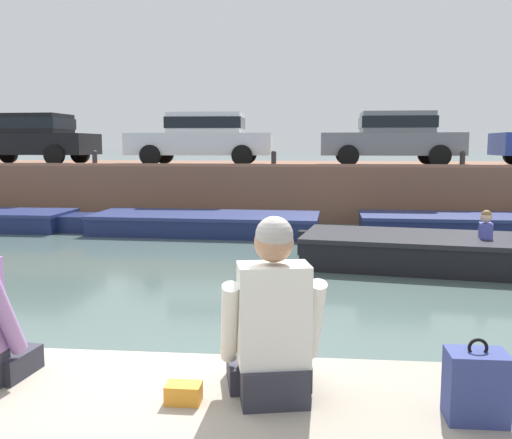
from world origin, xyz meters
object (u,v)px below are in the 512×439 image
object	(u,v)px
car_centre_grey	(393,136)
mooring_bollard_east	(462,158)
mooring_bollard_mid	(274,158)
car_left_inner_white	(203,136)
person_seated_right	(272,329)
car_leftmost_black	(31,137)
boat_moored_central_navy	(195,223)
motorboat_passing	(455,253)
backpack_on_ledge	(475,386)
mooring_bollard_west	(95,157)
boat_moored_east_navy	(476,225)
bottle_drink	(270,375)

from	to	relation	value
car_centre_grey	mooring_bollard_east	distance (m)	2.17
mooring_bollard_mid	car_left_inner_white	bearing A→B (deg)	151.69
car_centre_grey	person_seated_right	world-z (taller)	car_centre_grey
car_centre_grey	car_leftmost_black	bearing A→B (deg)	-179.99
boat_moored_central_navy	motorboat_passing	distance (m)	6.44
car_centre_grey	backpack_on_ledge	world-z (taller)	car_centre_grey
car_centre_grey	person_seated_right	distance (m)	14.48
car_centre_grey	mooring_bollard_west	distance (m)	8.62
mooring_bollard_mid	person_seated_right	size ratio (longest dim) A/B	0.46
car_centre_grey	mooring_bollard_west	xyz separation A→B (m)	(-8.52, -1.19, -0.61)
motorboat_passing	boat_moored_east_navy	bearing A→B (deg)	70.18
motorboat_passing	car_leftmost_black	xyz separation A→B (m)	(-11.18, 7.00, 2.11)
mooring_bollard_east	car_centre_grey	bearing A→B (deg)	145.04
boat_moored_central_navy	mooring_bollard_mid	size ratio (longest dim) A/B	14.87
mooring_bollard_east	backpack_on_ledge	world-z (taller)	mooring_bollard_east
motorboat_passing	person_seated_right	world-z (taller)	person_seated_right
boat_moored_central_navy	bottle_drink	size ratio (longest dim) A/B	32.43
boat_moored_east_navy	bottle_drink	size ratio (longest dim) A/B	29.62
car_left_inner_white	mooring_bollard_west	size ratio (longest dim) A/B	9.74
person_seated_right	boat_moored_central_navy	bearing A→B (deg)	103.70
boat_moored_central_navy	car_left_inner_white	world-z (taller)	car_left_inner_white
boat_moored_east_navy	car_centre_grey	world-z (taller)	car_centre_grey
car_centre_grey	boat_moored_central_navy	bearing A→B (deg)	-146.64
mooring_bollard_mid	person_seated_right	world-z (taller)	mooring_bollard_mid
person_seated_right	mooring_bollard_mid	bearing A→B (deg)	93.73
person_seated_right	mooring_bollard_east	bearing A→B (deg)	71.95
person_seated_right	bottle_drink	world-z (taller)	person_seated_right
mooring_bollard_west	boat_moored_east_navy	bearing A→B (deg)	-9.89
motorboat_passing	car_centre_grey	size ratio (longest dim) A/B	1.45
boat_moored_central_navy	car_left_inner_white	xyz separation A→B (m)	(-0.43, 3.41, 2.16)
boat_moored_central_navy	person_seated_right	xyz separation A→B (m)	(2.63, -10.80, 0.97)
boat_moored_central_navy	mooring_bollard_east	world-z (taller)	mooring_bollard_east
boat_moored_central_navy	car_centre_grey	xyz separation A→B (m)	(5.17, 3.40, 2.16)
car_left_inner_white	motorboat_passing	bearing A→B (deg)	-50.47
mooring_bollard_mid	person_seated_right	xyz separation A→B (m)	(0.85, -13.02, -0.58)
mooring_bollard_mid	mooring_bollard_west	bearing A→B (deg)	180.00
car_left_inner_white	bottle_drink	size ratio (longest dim) A/B	21.25
boat_moored_central_navy	mooring_bollard_east	xyz separation A→B (m)	(6.87, 2.21, 1.55)
bottle_drink	mooring_bollard_mid	bearing A→B (deg)	93.67
car_left_inner_white	mooring_bollard_west	world-z (taller)	car_left_inner_white
boat_moored_east_navy	bottle_drink	world-z (taller)	bottle_drink
motorboat_passing	mooring_bollard_west	world-z (taller)	mooring_bollard_west
car_left_inner_white	mooring_bollard_mid	world-z (taller)	car_left_inner_white
car_left_inner_white	backpack_on_ledge	distance (m)	14.99
car_leftmost_black	car_centre_grey	distance (m)	11.00
car_centre_grey	mooring_bollard_mid	world-z (taller)	car_centre_grey
car_centre_grey	mooring_bollard_west	world-z (taller)	car_centre_grey
car_left_inner_white	backpack_on_ledge	xyz separation A→B (m)	(4.05, -14.36, -1.40)
car_centre_grey	bottle_drink	bearing A→B (deg)	-100.23
mooring_bollard_east	mooring_bollard_mid	bearing A→B (deg)	180.00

